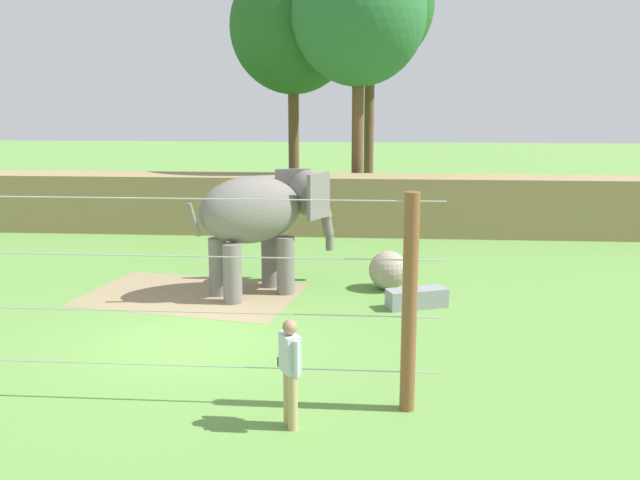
% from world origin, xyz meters
% --- Properties ---
extents(ground_plane, '(120.00, 120.00, 0.00)m').
position_xyz_m(ground_plane, '(0.00, 0.00, 0.00)').
color(ground_plane, '#609342').
extents(dirt_patch, '(5.64, 4.23, 0.01)m').
position_xyz_m(dirt_patch, '(-0.75, 3.25, 0.00)').
color(dirt_patch, '#937F5B').
rests_on(dirt_patch, ground).
extents(embankment_wall, '(36.00, 1.80, 2.05)m').
position_xyz_m(embankment_wall, '(0.00, 11.39, 1.02)').
color(embankment_wall, '#997F56').
rests_on(embankment_wall, ground).
extents(elephant, '(3.54, 3.14, 2.99)m').
position_xyz_m(elephant, '(0.98, 3.60, 1.98)').
color(elephant, slate).
rests_on(elephant, ground).
extents(enrichment_ball, '(0.98, 0.98, 0.98)m').
position_xyz_m(enrichment_ball, '(4.10, 4.11, 0.49)').
color(enrichment_ball, gray).
rests_on(enrichment_ball, ground).
extents(cable_fence, '(9.48, 0.23, 3.44)m').
position_xyz_m(cable_fence, '(0.00, -2.80, 1.73)').
color(cable_fence, brown).
rests_on(cable_fence, ground).
extents(zookeeper, '(0.41, 0.54, 1.67)m').
position_xyz_m(zookeeper, '(2.49, -3.53, 0.93)').
color(zookeeper, tan).
rests_on(zookeeper, ground).
extents(feed_trough, '(1.49, 0.94, 0.44)m').
position_xyz_m(feed_trough, '(4.73, 2.60, 0.22)').
color(feed_trough, gray).
rests_on(feed_trough, ground).
extents(tree_far_left, '(4.92, 4.92, 10.29)m').
position_xyz_m(tree_far_left, '(3.09, 13.40, 7.66)').
color(tree_far_left, brown).
rests_on(tree_far_left, ground).
extents(tree_left_of_centre, '(5.06, 5.06, 10.16)m').
position_xyz_m(tree_left_of_centre, '(0.40, 15.83, 7.47)').
color(tree_left_of_centre, brown).
rests_on(tree_left_of_centre, ground).
extents(tree_behind_wall, '(5.55, 5.55, 11.65)m').
position_xyz_m(tree_behind_wall, '(3.49, 18.80, 8.70)').
color(tree_behind_wall, brown).
rests_on(tree_behind_wall, ground).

